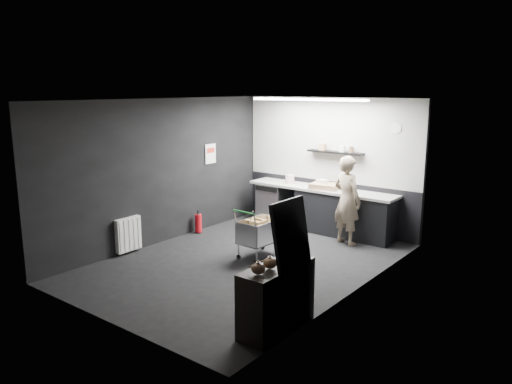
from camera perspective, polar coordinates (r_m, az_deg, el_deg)
The scene contains 22 objects.
floor at distance 8.49m, azimuth -1.18°, elevation -8.05°, with size 5.50×5.50×0.00m, color black.
ceiling at distance 7.98m, azimuth -1.26°, elevation 10.49°, with size 5.50×5.50×0.00m, color silver.
wall_back at distance 10.38m, azimuth 8.39°, elevation 3.20°, with size 5.50×5.50×0.00m, color black.
wall_front at distance 6.29m, azimuth -17.20°, elevation -2.88°, with size 5.50×5.50×0.00m, color black.
wall_left at distance 9.49m, azimuth -10.65°, elevation 2.32°, with size 5.50×5.50×0.00m, color black.
wall_right at distance 7.07m, azimuth 11.49°, elevation -0.98°, with size 5.50×5.50×0.00m, color black.
kitchen_wall_panel at distance 10.30m, azimuth 8.41°, elevation 5.94°, with size 3.95×0.02×1.70m, color #B2B1AD.
dado_panel at distance 10.52m, azimuth 8.19°, elevation -1.39°, with size 3.95×0.02×1.00m, color black.
floating_shelf at distance 10.13m, azimuth 9.05°, elevation 4.52°, with size 1.20×0.22×0.04m, color black.
wall_clock at distance 9.66m, azimuth 15.74°, elevation 7.03°, with size 0.20×0.20×0.03m, color white.
poster at distance 10.35m, azimuth -5.24°, elevation 4.38°, with size 0.02×0.30×0.40m, color white.
poster_red_band at distance 10.34m, azimuth -5.23°, elevation 4.76°, with size 0.01×0.22×0.10m, color red.
radiator at distance 9.11m, azimuth -14.39°, elevation -4.71°, with size 0.10×0.50×0.60m, color white.
ceiling_strip at distance 9.49m, azimuth 5.90°, elevation 10.47°, with size 2.40×0.20×0.04m, color white.
prep_counter at distance 10.20m, azimuth 7.98°, elevation -2.05°, with size 3.20×0.61×0.90m.
person at distance 9.41m, azimuth 10.36°, elevation -0.94°, with size 0.61×0.40×1.67m, color beige.
shopping_cart at distance 8.66m, azimuth 0.41°, elevation -4.70°, with size 0.50×0.82×0.89m.
sideboard at distance 6.12m, azimuth 2.60°, elevation -10.94°, with size 0.46×1.09×1.63m.
fire_extinguisher at distance 10.15m, azimuth -6.60°, elevation -3.47°, with size 0.14×0.14×0.45m.
cardboard_box at distance 10.06m, azimuth 7.90°, elevation 0.66°, with size 0.55×0.42×0.11m, color #A57D58.
pink_tub at distance 10.55m, azimuth 3.88°, elevation 1.48°, with size 0.19×0.19×0.19m, color beige.
white_container at distance 10.08m, azimuth 7.57°, elevation 0.90°, with size 0.20×0.16×0.18m, color white.
Camera 1 is at (5.02, -6.20, 2.90)m, focal length 35.00 mm.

